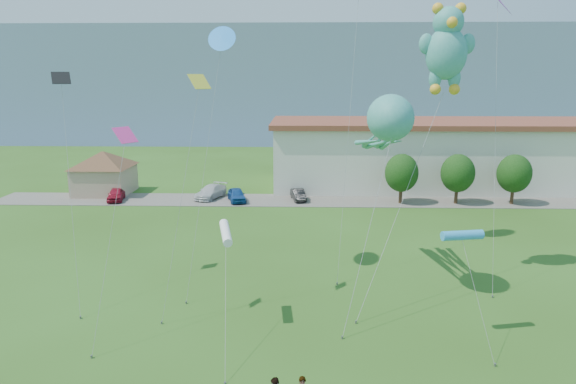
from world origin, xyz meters
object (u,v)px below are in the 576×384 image
at_px(parked_car_black, 298,195).
at_px(parked_car_white, 211,192).
at_px(parked_car_blue, 237,195).
at_px(parked_car_red, 116,194).
at_px(pavilion, 104,168).
at_px(octopus_kite, 387,128).
at_px(teddy_bear_kite, 447,47).
at_px(warehouse, 515,153).

bearing_deg(parked_car_black, parked_car_white, 164.82).
distance_m(parked_car_white, parked_car_black, 9.98).
relative_size(parked_car_white, parked_car_blue, 1.20).
height_order(parked_car_red, parked_car_blue, parked_car_blue).
bearing_deg(parked_car_blue, parked_car_white, 139.87).
bearing_deg(parked_car_white, pavilion, -170.35).
bearing_deg(octopus_kite, teddy_bear_kite, 33.44).
height_order(parked_car_blue, octopus_kite, octopus_kite).
relative_size(parked_car_blue, teddy_bear_kite, 0.23).
distance_m(warehouse, octopus_kite, 39.76).
xyz_separation_m(parked_car_red, parked_car_blue, (13.44, 0.07, 0.03)).
bearing_deg(teddy_bear_kite, parked_car_red, 145.67).
height_order(pavilion, parked_car_black, pavilion).
height_order(warehouse, parked_car_white, warehouse).
distance_m(pavilion, teddy_bear_kite, 42.37).
relative_size(parked_car_blue, octopus_kite, 0.33).
distance_m(warehouse, parked_car_blue, 35.44).
height_order(pavilion, octopus_kite, octopus_kite).
relative_size(parked_car_red, octopus_kite, 0.32).
xyz_separation_m(parked_car_blue, parked_car_black, (6.83, 0.68, -0.10)).
bearing_deg(parked_car_blue, parked_car_red, 164.75).
xyz_separation_m(pavilion, warehouse, (50.00, 6.00, 1.10)).
relative_size(pavilion, warehouse, 0.15).
relative_size(pavilion, octopus_kite, 0.74).
height_order(parked_car_black, teddy_bear_kite, teddy_bear_kite).
height_order(warehouse, parked_car_black, warehouse).
relative_size(octopus_kite, teddy_bear_kite, 0.69).
bearing_deg(octopus_kite, warehouse, 56.76).
distance_m(octopus_kite, teddy_bear_kite, 6.94).
distance_m(parked_car_red, parked_car_black, 20.28).
relative_size(parked_car_red, parked_car_white, 0.80).
xyz_separation_m(warehouse, octopus_kite, (-21.51, -32.83, 6.31)).
distance_m(parked_car_red, octopus_kite, 36.03).
bearing_deg(parked_car_red, parked_car_blue, -10.43).
height_order(parked_car_black, octopus_kite, octopus_kite).
xyz_separation_m(parked_car_red, teddy_bear_kite, (29.93, -20.44, 14.63)).
distance_m(pavilion, parked_car_black, 23.20).
bearing_deg(parked_car_blue, warehouse, 0.33).
distance_m(parked_car_black, octopus_kite, 26.40).
xyz_separation_m(parked_car_red, octopus_kite, (25.87, -23.13, 9.69)).
bearing_deg(parked_car_blue, parked_car_black, -9.82).
xyz_separation_m(warehouse, parked_car_black, (-27.12, -8.96, -3.46)).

